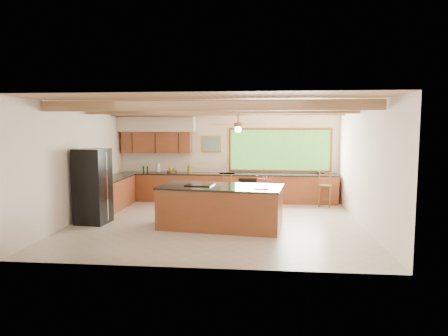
# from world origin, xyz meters

# --- Properties ---
(ground) EXTENTS (7.20, 7.20, 0.00)m
(ground) POSITION_xyz_m (0.00, 0.00, 0.00)
(ground) COLOR #BDAF9D
(ground) RESTS_ON ground
(room_shell) EXTENTS (7.27, 6.54, 3.02)m
(room_shell) POSITION_xyz_m (-0.17, 0.65, 2.21)
(room_shell) COLOR silver
(room_shell) RESTS_ON ground
(counter_run) EXTENTS (7.12, 3.10, 1.24)m
(counter_run) POSITION_xyz_m (-0.82, 2.52, 0.46)
(counter_run) COLOR brown
(counter_run) RESTS_ON ground
(island) EXTENTS (3.05, 1.73, 1.03)m
(island) POSITION_xyz_m (0.15, -0.43, 0.51)
(island) COLOR brown
(island) RESTS_ON ground
(refrigerator) EXTENTS (0.80, 0.78, 1.88)m
(refrigerator) POSITION_xyz_m (-3.09, -0.31, 0.94)
(refrigerator) COLOR black
(refrigerator) RESTS_ON ground
(bar_stool_a) EXTENTS (0.42, 0.42, 0.95)m
(bar_stool_a) POSITION_xyz_m (0.10, 2.40, 0.56)
(bar_stool_a) COLOR brown
(bar_stool_a) RESTS_ON ground
(bar_stool_b) EXTENTS (0.37, 0.37, 0.95)m
(bar_stool_b) POSITION_xyz_m (1.29, 2.05, 0.56)
(bar_stool_b) COLOR brown
(bar_stool_b) RESTS_ON ground
(bar_stool_c) EXTENTS (0.49, 0.49, 1.04)m
(bar_stool_c) POSITION_xyz_m (1.19, 1.54, 0.61)
(bar_stool_c) COLOR brown
(bar_stool_c) RESTS_ON ground
(bar_stool_d) EXTENTS (0.47, 0.47, 1.09)m
(bar_stool_d) POSITION_xyz_m (3.03, 2.30, 0.64)
(bar_stool_d) COLOR brown
(bar_stool_d) RESTS_ON ground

